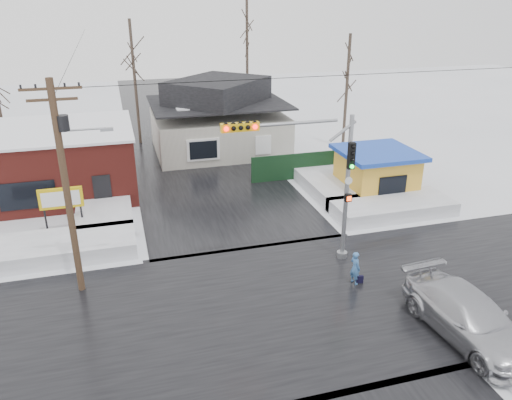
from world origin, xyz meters
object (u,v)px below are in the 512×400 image
object	(u,v)px
traffic_signal	(316,172)
kiosk	(376,172)
marquee_sign	(61,200)
pedestrian	(355,268)
utility_pole	(67,178)
car	(468,317)

from	to	relation	value
traffic_signal	kiosk	bearing A→B (deg)	44.84
traffic_signal	marquee_sign	distance (m)	13.42
kiosk	pedestrian	bearing A→B (deg)	-122.79
utility_pole	car	world-z (taller)	utility_pole
utility_pole	traffic_signal	bearing A→B (deg)	-2.95
kiosk	car	world-z (taller)	kiosk
traffic_signal	car	world-z (taller)	traffic_signal
car	utility_pole	bearing A→B (deg)	147.92
utility_pole	marquee_sign	xyz separation A→B (m)	(-1.07, 5.99, -3.19)
pedestrian	marquee_sign	bearing A→B (deg)	41.00
traffic_signal	pedestrian	world-z (taller)	traffic_signal
marquee_sign	traffic_signal	bearing A→B (deg)	-29.72
marquee_sign	pedestrian	distance (m)	15.34
traffic_signal	car	size ratio (longest dim) A/B	1.21
kiosk	car	bearing A→B (deg)	-104.77
kiosk	pedestrian	world-z (taller)	kiosk
utility_pole	car	distance (m)	16.16
traffic_signal	kiosk	size ratio (longest dim) A/B	1.52
marquee_sign	pedestrian	bearing A→B (deg)	-35.03
utility_pole	marquee_sign	bearing A→B (deg)	100.13
utility_pole	car	size ratio (longest dim) A/B	1.55
marquee_sign	car	world-z (taller)	marquee_sign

